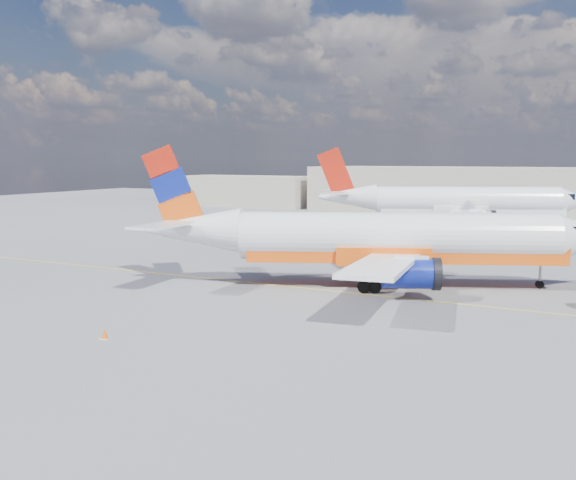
% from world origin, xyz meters
% --- Properties ---
extents(ground, '(240.00, 240.00, 0.00)m').
position_xyz_m(ground, '(0.00, 0.00, 0.00)').
color(ground, '#5E5D62').
rests_on(ground, ground).
extents(taxi_line, '(70.00, 0.15, 0.01)m').
position_xyz_m(taxi_line, '(0.00, 3.00, 0.01)').
color(taxi_line, yellow).
rests_on(taxi_line, ground).
extents(terminal_main, '(70.00, 14.00, 8.00)m').
position_xyz_m(terminal_main, '(5.00, 75.00, 4.00)').
color(terminal_main, '#ACA494').
rests_on(terminal_main, ground).
extents(terminal_annex, '(26.00, 10.00, 6.00)m').
position_xyz_m(terminal_annex, '(-45.00, 72.00, 3.00)').
color(terminal_annex, '#ACA494').
rests_on(terminal_annex, ground).
extents(main_jet, '(34.82, 26.25, 10.70)m').
position_xyz_m(main_jet, '(5.40, 6.26, 3.57)').
color(main_jet, white).
rests_on(main_jet, ground).
extents(second_jet, '(36.06, 27.18, 11.09)m').
position_xyz_m(second_jet, '(2.03, 47.63, 3.70)').
color(second_jet, white).
rests_on(second_jet, ground).
extents(traffic_cone, '(0.42, 0.42, 0.58)m').
position_xyz_m(traffic_cone, '(-3.13, -14.00, 0.28)').
color(traffic_cone, white).
rests_on(traffic_cone, ground).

